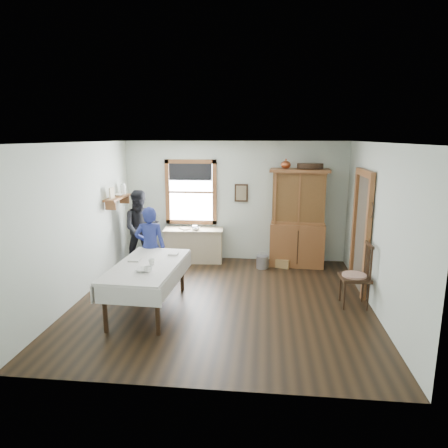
% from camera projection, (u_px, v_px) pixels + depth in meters
% --- Properties ---
extents(room, '(5.01, 5.01, 2.70)m').
position_uv_depth(room, '(223.00, 225.00, 6.65)').
color(room, black).
rests_on(room, ground).
extents(window, '(1.18, 0.07, 1.48)m').
position_uv_depth(window, '(191.00, 189.00, 9.09)').
color(window, white).
rests_on(window, room).
extents(doorway, '(0.09, 1.14, 2.22)m').
position_uv_depth(doorway, '(362.00, 228.00, 7.27)').
color(doorway, '#4D4437').
rests_on(doorway, room).
extents(wall_shelf, '(0.24, 1.00, 0.44)m').
position_uv_depth(wall_shelf, '(118.00, 196.00, 8.33)').
color(wall_shelf, brown).
rests_on(wall_shelf, room).
extents(framed_picture, '(0.30, 0.04, 0.40)m').
position_uv_depth(framed_picture, '(241.00, 193.00, 8.98)').
color(framed_picture, '#322111').
rests_on(framed_picture, room).
extents(rug_beater, '(0.01, 0.27, 0.27)m').
position_uv_depth(rug_beater, '(372.00, 203.00, 6.61)').
color(rug_beater, black).
rests_on(rug_beater, room).
extents(work_counter, '(1.36, 0.60, 0.76)m').
position_uv_depth(work_counter, '(194.00, 245.00, 9.06)').
color(work_counter, tan).
rests_on(work_counter, room).
extents(china_hutch, '(1.28, 0.67, 2.13)m').
position_uv_depth(china_hutch, '(298.00, 218.00, 8.64)').
color(china_hutch, brown).
rests_on(china_hutch, room).
extents(dining_table, '(1.11, 1.98, 0.78)m').
position_uv_depth(dining_table, '(148.00, 287.00, 6.52)').
color(dining_table, silver).
rests_on(dining_table, room).
extents(spindle_chair, '(0.53, 0.53, 1.10)m').
position_uv_depth(spindle_chair, '(355.00, 275.00, 6.62)').
color(spindle_chair, '#322111').
rests_on(spindle_chair, room).
extents(pail, '(0.33, 0.33, 0.27)m').
position_uv_depth(pail, '(262.00, 262.00, 8.63)').
color(pail, '#9EA0A6').
rests_on(pail, room).
extents(wicker_basket, '(0.38, 0.32, 0.19)m').
position_uv_depth(wicker_basket, '(283.00, 263.00, 8.71)').
color(wicker_basket, olive).
rests_on(wicker_basket, room).
extents(woman_blue, '(0.56, 0.41, 1.43)m').
position_uv_depth(woman_blue, '(150.00, 250.00, 7.43)').
color(woman_blue, navy).
rests_on(woman_blue, room).
extents(figure_dark, '(0.90, 0.80, 1.54)m').
position_uv_depth(figure_dark, '(142.00, 231.00, 8.73)').
color(figure_dark, black).
rests_on(figure_dark, room).
extents(table_cup_a, '(0.13, 0.13, 0.10)m').
position_uv_depth(table_cup_a, '(148.00, 269.00, 6.04)').
color(table_cup_a, white).
rests_on(table_cup_a, dining_table).
extents(table_cup_b, '(0.14, 0.14, 0.10)m').
position_uv_depth(table_cup_b, '(152.00, 262.00, 6.40)').
color(table_cup_b, white).
rests_on(table_cup_b, dining_table).
extents(table_bowl, '(0.28, 0.28, 0.05)m').
position_uv_depth(table_bowl, '(142.00, 270.00, 6.09)').
color(table_bowl, white).
rests_on(table_bowl, dining_table).
extents(counter_book, '(0.25, 0.26, 0.02)m').
position_uv_depth(counter_book, '(181.00, 229.00, 8.90)').
color(counter_book, '#7A6B51').
rests_on(counter_book, work_counter).
extents(counter_bowl, '(0.23, 0.23, 0.06)m').
position_uv_depth(counter_bowl, '(196.00, 229.00, 8.87)').
color(counter_bowl, white).
rests_on(counter_bowl, work_counter).
extents(shelf_bowl, '(0.22, 0.22, 0.05)m').
position_uv_depth(shelf_bowl, '(118.00, 195.00, 8.34)').
color(shelf_bowl, white).
rests_on(shelf_bowl, wall_shelf).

